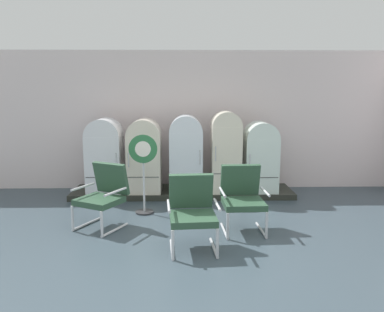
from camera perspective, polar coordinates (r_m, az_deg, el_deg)
name	(u,v)px	position (r m, az deg, el deg)	size (l,w,h in m)	color
ground	(182,260)	(5.10, -1.47, -15.26)	(12.00, 10.00, 0.05)	#37454E
back_wall	(182,120)	(8.31, -1.43, 5.39)	(11.76, 0.12, 2.96)	silver
display_plinth	(183,192)	(7.93, -1.40, -5.39)	(4.49, 0.95, 0.11)	#282B24
refrigerator_0	(105,153)	(7.81, -12.89, 0.39)	(0.68, 0.70, 1.47)	white
refrigerator_1	(144,153)	(7.69, -7.11, 0.38)	(0.66, 0.70, 1.46)	silver
refrigerator_2	(186,151)	(7.64, -0.92, 0.71)	(0.65, 0.69, 1.54)	white
refrigerator_3	(226,149)	(7.66, 5.07, 1.05)	(0.58, 0.66, 1.61)	silver
refrigerator_4	(260,155)	(7.81, 10.16, 0.19)	(0.65, 0.70, 1.40)	silver
armchair_left	(104,193)	(6.17, -13.08, -5.41)	(0.87, 0.91, 1.00)	silver
armchair_right	(242,195)	(5.93, 7.52, -5.87)	(0.71, 0.73, 1.00)	silver
armchair_center	(192,209)	(5.23, 0.04, -7.93)	(0.72, 0.74, 1.00)	silver
sign_stand	(144,174)	(6.66, -7.25, -2.71)	(0.49, 0.32, 1.39)	#2D2D30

